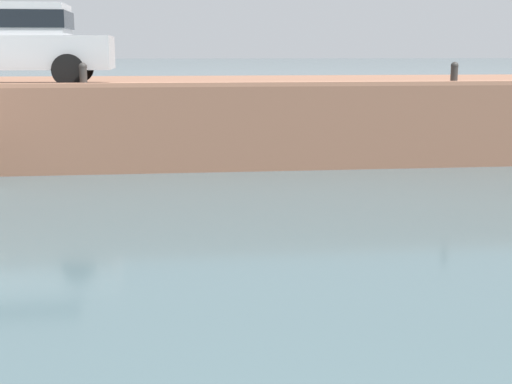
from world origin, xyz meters
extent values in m
plane|color=#3D5156|center=(0.00, 5.94, 0.00)|extent=(400.00, 400.00, 0.00)
cube|color=brown|center=(0.00, 14.88, 0.80)|extent=(60.00, 6.00, 1.60)
cube|color=#9F6C52|center=(0.00, 12.00, 1.64)|extent=(60.00, 0.24, 0.08)
cube|color=#B7BABC|center=(-3.80, 13.20, 2.22)|extent=(3.99, 1.69, 0.64)
cube|color=#B7BABC|center=(-3.64, 13.20, 2.84)|extent=(2.00, 1.48, 0.60)
cube|color=black|center=(-3.64, 13.20, 2.84)|extent=(2.08, 1.51, 0.33)
cylinder|color=black|center=(-2.57, 12.36, 1.90)|extent=(0.60, 0.18, 0.60)
cylinder|color=black|center=(-2.58, 14.06, 1.90)|extent=(0.60, 0.18, 0.60)
cylinder|color=#2D2B28|center=(-2.27, 12.13, 1.77)|extent=(0.14, 0.14, 0.35)
sphere|color=#2D2B28|center=(-2.27, 12.13, 1.97)|extent=(0.15, 0.15, 0.15)
cylinder|color=#2D2B28|center=(4.82, 12.13, 1.77)|extent=(0.14, 0.14, 0.35)
sphere|color=#2D2B28|center=(4.82, 12.13, 1.97)|extent=(0.15, 0.15, 0.15)
camera|label=1|loc=(-0.70, -1.37, 2.26)|focal=50.00mm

